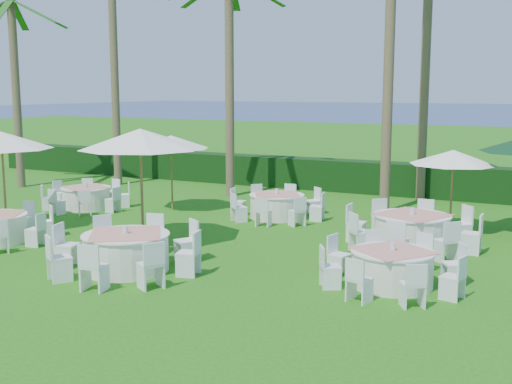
% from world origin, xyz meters
% --- Properties ---
extents(ground, '(120.00, 120.00, 0.00)m').
position_xyz_m(ground, '(0.00, 0.00, 0.00)').
color(ground, '#216310').
rests_on(ground, ground).
extents(hedge, '(34.00, 1.00, 1.20)m').
position_xyz_m(hedge, '(0.00, 12.00, 0.60)').
color(hedge, black).
rests_on(hedge, ground).
extents(banquet_table_b, '(3.33, 3.33, 1.00)m').
position_xyz_m(banquet_table_b, '(-0.27, -0.70, 0.44)').
color(banquet_table_b, white).
rests_on(banquet_table_b, ground).
extents(banquet_table_c, '(2.92, 2.92, 0.90)m').
position_xyz_m(banquet_table_c, '(5.21, 0.78, 0.39)').
color(banquet_table_c, white).
rests_on(banquet_table_c, ground).
extents(banquet_table_d, '(2.85, 2.85, 0.87)m').
position_xyz_m(banquet_table_d, '(-6.07, 4.68, 0.38)').
color(banquet_table_d, white).
rests_on(banquet_table_d, ground).
extents(banquet_table_e, '(2.96, 2.96, 0.90)m').
position_xyz_m(banquet_table_e, '(0.26, 6.03, 0.39)').
color(banquet_table_e, white).
rests_on(banquet_table_e, ground).
extents(banquet_table_f, '(3.32, 3.32, 1.00)m').
position_xyz_m(banquet_table_f, '(4.82, 4.18, 0.44)').
color(banquet_table_f, white).
rests_on(banquet_table_f, ground).
extents(umbrella_a, '(2.78, 2.78, 2.77)m').
position_xyz_m(umbrella_a, '(-5.85, 1.10, 2.53)').
color(umbrella_a, brown).
rests_on(umbrella_a, ground).
extents(umbrella_b, '(3.09, 3.09, 2.95)m').
position_xyz_m(umbrella_b, '(-1.38, 1.41, 2.70)').
color(umbrella_b, brown).
rests_on(umbrella_b, ground).
extents(umbrella_c, '(2.47, 2.47, 2.45)m').
position_xyz_m(umbrella_c, '(-3.32, 5.66, 2.24)').
color(umbrella_c, brown).
rests_on(umbrella_c, ground).
extents(umbrella_d, '(2.36, 2.36, 2.29)m').
position_xyz_m(umbrella_d, '(5.40, 6.27, 2.09)').
color(umbrella_d, brown).
rests_on(umbrella_d, ground).
extents(palm_a, '(4.22, 4.38, 12.01)m').
position_xyz_m(palm_a, '(-8.54, 9.46, 6.49)').
color(palm_a, brown).
rests_on(palm_a, ground).
extents(palm_b, '(4.38, 4.21, 7.91)m').
position_xyz_m(palm_b, '(-2.97, 8.97, 4.40)').
color(palm_b, brown).
rests_on(palm_b, ground).
extents(palm_c, '(4.40, 4.13, 11.96)m').
position_xyz_m(palm_c, '(3.00, 8.34, 6.46)').
color(palm_c, brown).
rests_on(palm_c, ground).
extents(palm_d, '(4.23, 4.38, 8.40)m').
position_xyz_m(palm_d, '(3.51, 11.26, 4.65)').
color(palm_d, brown).
rests_on(palm_d, ground).
extents(palm_f, '(4.41, 4.03, 7.37)m').
position_xyz_m(palm_f, '(-11.65, 7.20, 4.12)').
color(palm_f, brown).
rests_on(palm_f, ground).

